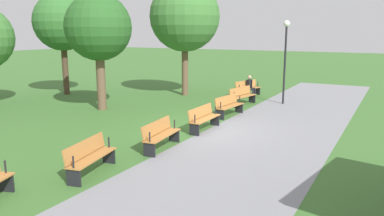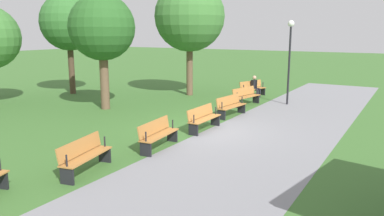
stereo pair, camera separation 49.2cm
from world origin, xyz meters
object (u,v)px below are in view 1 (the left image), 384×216
(tree_3, at_px, (185,16))
(tree_4, at_px, (98,28))
(bench_4, at_px, (160,134))
(bench_0, at_px, (247,88))
(lamp_post, at_px, (286,47))
(bench_2, at_px, (229,105))
(bench_3, at_px, (204,118))
(tree_0, at_px, (62,22))
(bench_1, at_px, (242,96))
(bench_5, at_px, (90,156))
(person_seated, at_px, (250,85))

(tree_3, height_order, tree_4, tree_3)
(bench_4, distance_m, tree_3, 11.12)
(bench_0, relative_size, tree_4, 0.35)
(bench_4, relative_size, tree_3, 0.29)
(bench_4, xyz_separation_m, tree_3, (-9.36, -4.47, 4.02))
(tree_4, xyz_separation_m, lamp_post, (-5.62, 7.19, -0.91))
(bench_2, bearing_deg, lamp_post, 167.54)
(bench_3, xyz_separation_m, bench_4, (2.72, -0.14, 0.00))
(bench_4, height_order, tree_0, tree_0)
(tree_3, height_order, lamp_post, tree_3)
(lamp_post, bearing_deg, bench_0, -118.53)
(bench_4, bearing_deg, tree_3, -160.45)
(bench_1, height_order, tree_3, tree_3)
(bench_5, bearing_deg, bench_3, 162.07)
(bench_2, bearing_deg, tree_4, -68.50)
(person_seated, xyz_separation_m, tree_0, (4.57, -9.85, 3.54))
(tree_3, bearing_deg, bench_0, 112.83)
(bench_1, bearing_deg, tree_4, -39.58)
(bench_1, bearing_deg, bench_4, 14.95)
(person_seated, height_order, tree_4, tree_4)
(bench_3, xyz_separation_m, bench_5, (5.41, -0.56, 0.00))
(bench_1, distance_m, tree_3, 5.83)
(tree_3, bearing_deg, lamp_post, 90.74)
(bench_0, bearing_deg, bench_1, 32.86)
(bench_2, xyz_separation_m, tree_0, (-0.79, -10.81, 3.70))
(bench_5, height_order, tree_0, tree_0)
(bench_1, bearing_deg, bench_0, -153.13)
(bench_4, bearing_deg, bench_1, 176.99)
(bench_0, distance_m, tree_0, 11.31)
(tree_0, xyz_separation_m, tree_4, (2.42, 4.94, -0.36))
(bench_3, distance_m, lamp_post, 7.24)
(bench_2, bearing_deg, bench_4, 5.99)
(tree_0, bearing_deg, tree_3, 116.22)
(person_seated, bearing_deg, lamp_post, 77.09)
(bench_4, bearing_deg, tree_0, -125.97)
(bench_5, height_order, person_seated, person_seated)
(bench_0, height_order, tree_0, tree_0)
(person_seated, relative_size, tree_0, 0.20)
(bench_5, distance_m, tree_4, 9.11)
(tree_4, relative_size, lamp_post, 1.28)
(bench_3, height_order, tree_3, tree_3)
(bench_4, distance_m, tree_4, 7.75)
(bench_1, bearing_deg, lamp_post, 138.49)
(tree_4, height_order, lamp_post, tree_4)
(lamp_post, bearing_deg, tree_0, -75.25)
(bench_3, bearing_deg, person_seated, -172.23)
(tree_4, bearing_deg, bench_2, 105.51)
(bench_0, distance_m, bench_5, 13.47)
(bench_0, xyz_separation_m, tree_4, (6.95, -4.74, 3.34))
(bench_2, relative_size, bench_4, 1.00)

